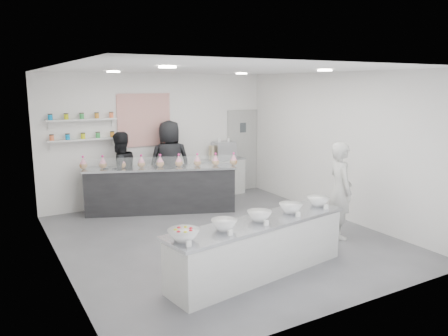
# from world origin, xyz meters

# --- Properties ---
(floor) EXTENTS (6.00, 6.00, 0.00)m
(floor) POSITION_xyz_m (0.00, 0.00, 0.00)
(floor) COLOR #515156
(floor) RESTS_ON ground
(ceiling) EXTENTS (6.00, 6.00, 0.00)m
(ceiling) POSITION_xyz_m (0.00, 0.00, 3.00)
(ceiling) COLOR white
(ceiling) RESTS_ON floor
(back_wall) EXTENTS (5.50, 0.00, 5.50)m
(back_wall) POSITION_xyz_m (0.00, 3.00, 1.50)
(back_wall) COLOR white
(back_wall) RESTS_ON floor
(left_wall) EXTENTS (0.00, 6.00, 6.00)m
(left_wall) POSITION_xyz_m (-2.75, 0.00, 1.50)
(left_wall) COLOR white
(left_wall) RESTS_ON floor
(right_wall) EXTENTS (0.00, 6.00, 6.00)m
(right_wall) POSITION_xyz_m (2.75, 0.00, 1.50)
(right_wall) COLOR white
(right_wall) RESTS_ON floor
(back_door) EXTENTS (0.88, 0.04, 2.10)m
(back_door) POSITION_xyz_m (2.30, 2.97, 1.05)
(back_door) COLOR #9C9C99
(back_door) RESTS_ON floor
(pattern_panel) EXTENTS (1.25, 0.03, 1.20)m
(pattern_panel) POSITION_xyz_m (-0.35, 2.98, 1.95)
(pattern_panel) COLOR #C7483B
(pattern_panel) RESTS_ON back_wall
(jar_shelf_lower) EXTENTS (1.45, 0.22, 0.04)m
(jar_shelf_lower) POSITION_xyz_m (-1.75, 2.90, 1.60)
(jar_shelf_lower) COLOR silver
(jar_shelf_lower) RESTS_ON back_wall
(jar_shelf_upper) EXTENTS (1.45, 0.22, 0.04)m
(jar_shelf_upper) POSITION_xyz_m (-1.75, 2.90, 2.02)
(jar_shelf_upper) COLOR silver
(jar_shelf_upper) RESTS_ON back_wall
(preserve_jars) EXTENTS (1.45, 0.10, 0.56)m
(preserve_jars) POSITION_xyz_m (-1.75, 2.88, 1.88)
(preserve_jars) COLOR #FC7644
(preserve_jars) RESTS_ON jar_shelf_lower
(downlight_0) EXTENTS (0.24, 0.24, 0.02)m
(downlight_0) POSITION_xyz_m (-1.40, -1.00, 2.98)
(downlight_0) COLOR white
(downlight_0) RESTS_ON ceiling
(downlight_1) EXTENTS (0.24, 0.24, 0.02)m
(downlight_1) POSITION_xyz_m (1.40, -1.00, 2.98)
(downlight_1) COLOR white
(downlight_1) RESTS_ON ceiling
(downlight_2) EXTENTS (0.24, 0.24, 0.02)m
(downlight_2) POSITION_xyz_m (-1.40, 1.60, 2.98)
(downlight_2) COLOR white
(downlight_2) RESTS_ON ceiling
(downlight_3) EXTENTS (0.24, 0.24, 0.02)m
(downlight_3) POSITION_xyz_m (1.40, 1.60, 2.98)
(downlight_3) COLOR white
(downlight_3) RESTS_ON ceiling
(prep_counter) EXTENTS (3.07, 1.12, 0.82)m
(prep_counter) POSITION_xyz_m (-0.28, -1.61, 0.41)
(prep_counter) COLOR beige
(prep_counter) RESTS_ON floor
(back_bar) EXTENTS (3.21, 1.74, 1.00)m
(back_bar) POSITION_xyz_m (-0.33, 2.10, 0.50)
(back_bar) COLOR black
(back_bar) RESTS_ON floor
(sneeze_guard) EXTENTS (2.96, 1.18, 0.27)m
(sneeze_guard) POSITION_xyz_m (-0.44, 1.84, 1.13)
(sneeze_guard) COLOR white
(sneeze_guard) RESTS_ON back_bar
(espresso_ledge) EXTENTS (1.23, 0.39, 0.92)m
(espresso_ledge) POSITION_xyz_m (1.55, 2.78, 0.46)
(espresso_ledge) COLOR beige
(espresso_ledge) RESTS_ON floor
(espresso_machine) EXTENTS (0.54, 0.38, 0.41)m
(espresso_machine) POSITION_xyz_m (1.63, 2.78, 1.12)
(espresso_machine) COLOR #93969E
(espresso_machine) RESTS_ON espresso_ledge
(cup_stacks) EXTENTS (0.24, 0.24, 0.35)m
(cup_stacks) POSITION_xyz_m (1.35, 2.78, 1.09)
(cup_stacks) COLOR tan
(cup_stacks) RESTS_ON espresso_ledge
(prep_bowls) EXTENTS (2.99, 0.90, 0.14)m
(prep_bowls) POSITION_xyz_m (-0.28, -1.61, 0.89)
(prep_bowls) COLOR white
(prep_bowls) RESTS_ON prep_counter
(label_cards) EXTENTS (2.66, 0.04, 0.07)m
(label_cards) POSITION_xyz_m (-0.36, -2.10, 0.85)
(label_cards) COLOR white
(label_cards) RESTS_ON prep_counter
(cookie_bags) EXTENTS (3.18, 1.39, 0.28)m
(cookie_bags) POSITION_xyz_m (-0.33, 2.10, 1.14)
(cookie_bags) COLOR pink
(cookie_bags) RESTS_ON back_bar
(woman_prep) EXTENTS (0.61, 0.74, 1.75)m
(woman_prep) POSITION_xyz_m (1.88, -1.01, 0.88)
(woman_prep) COLOR beige
(woman_prep) RESTS_ON floor
(staff_left) EXTENTS (1.00, 0.87, 1.75)m
(staff_left) POSITION_xyz_m (-1.07, 2.60, 0.88)
(staff_left) COLOR black
(staff_left) RESTS_ON floor
(staff_right) EXTENTS (1.05, 0.79, 1.96)m
(staff_right) POSITION_xyz_m (0.10, 2.60, 0.98)
(staff_right) COLOR black
(staff_right) RESTS_ON floor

